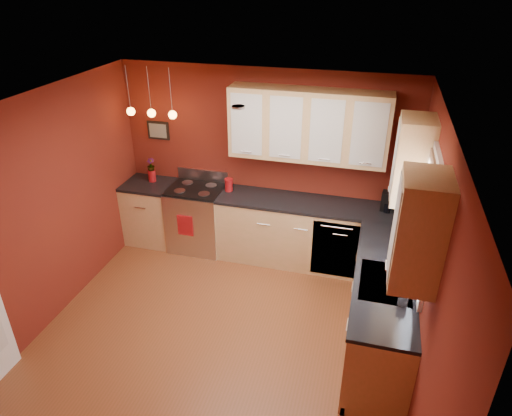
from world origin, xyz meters
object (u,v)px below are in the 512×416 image
(coffee_maker, at_px, (388,202))
(soap_pump, at_px, (404,295))
(sink, at_px, (386,284))
(red_canister, at_px, (229,185))
(gas_range, at_px, (198,217))

(coffee_maker, height_order, soap_pump, coffee_maker)
(sink, relative_size, coffee_maker, 2.78)
(sink, distance_m, red_canister, 2.67)
(sink, bearing_deg, soap_pump, -63.02)
(gas_range, distance_m, soap_pump, 3.36)
(gas_range, bearing_deg, coffee_maker, 1.13)
(red_canister, bearing_deg, gas_range, -171.58)
(coffee_maker, bearing_deg, sink, -83.88)
(red_canister, height_order, soap_pump, soap_pump)
(red_canister, bearing_deg, sink, -36.12)
(red_canister, xyz_separation_m, soap_pump, (2.31, -1.88, 0.01))
(gas_range, xyz_separation_m, coffee_maker, (2.61, 0.05, 0.58))
(gas_range, height_order, sink, sink)
(red_canister, relative_size, soap_pump, 0.87)
(gas_range, xyz_separation_m, red_canister, (0.47, 0.07, 0.55))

